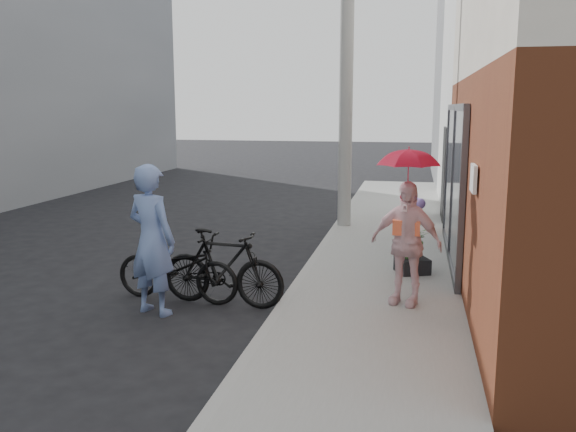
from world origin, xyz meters
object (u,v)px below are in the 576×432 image
(kimono_woman, at_px, (406,243))
(planter, at_px, (412,265))
(bike_left, at_px, (177,267))
(bike_right, at_px, (223,268))
(utility_pole, at_px, (347,61))
(officer, at_px, (152,240))

(kimono_woman, bearing_deg, planter, 106.24)
(bike_left, distance_m, bike_right, 0.67)
(utility_pole, relative_size, kimono_woman, 4.46)
(officer, xyz_separation_m, planter, (3.20, 2.18, -0.72))
(kimono_woman, distance_m, planter, 1.65)
(bike_right, distance_m, planter, 2.99)
(officer, relative_size, kimono_woman, 1.21)
(bike_left, bearing_deg, officer, 174.77)
(bike_left, xyz_separation_m, bike_right, (0.66, -0.07, 0.05))
(officer, bearing_deg, bike_right, -129.10)
(officer, distance_m, bike_right, 1.00)
(bike_left, bearing_deg, kimono_woman, -81.89)
(bike_right, xyz_separation_m, kimono_woman, (2.34, 0.20, 0.39))
(officer, distance_m, planter, 3.94)
(bike_left, relative_size, bike_right, 1.04)
(bike_left, xyz_separation_m, planter, (3.09, 1.64, -0.23))
(utility_pole, xyz_separation_m, bike_right, (-0.99, -5.27, -2.99))
(bike_left, bearing_deg, planter, -56.47)
(bike_right, relative_size, kimono_woman, 1.08)
(kimono_woman, xyz_separation_m, planter, (0.09, 1.51, -0.67))
(utility_pole, height_order, bike_right, utility_pole)
(bike_left, relative_size, kimono_woman, 1.13)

